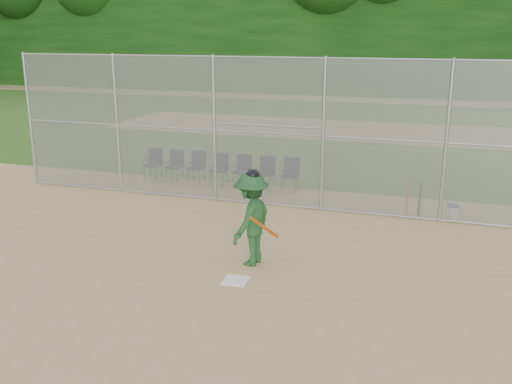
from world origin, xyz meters
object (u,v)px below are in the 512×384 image
(batter_at_plate, at_px, (251,219))
(water_cooler, at_px, (452,212))
(chair_0, at_px, (153,164))
(home_plate, at_px, (236,280))

(batter_at_plate, relative_size, water_cooler, 5.06)
(batter_at_plate, xyz_separation_m, chair_0, (-5.21, 5.63, -0.48))
(chair_0, bearing_deg, home_plate, -51.58)
(water_cooler, distance_m, chair_0, 9.25)
(batter_at_plate, distance_m, chair_0, 7.68)
(home_plate, relative_size, water_cooler, 1.19)
(batter_at_plate, bearing_deg, water_cooler, 47.09)
(chair_0, bearing_deg, water_cooler, -8.68)
(water_cooler, xyz_separation_m, chair_0, (-9.14, 1.40, 0.28))
(water_cooler, bearing_deg, batter_at_plate, -132.91)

